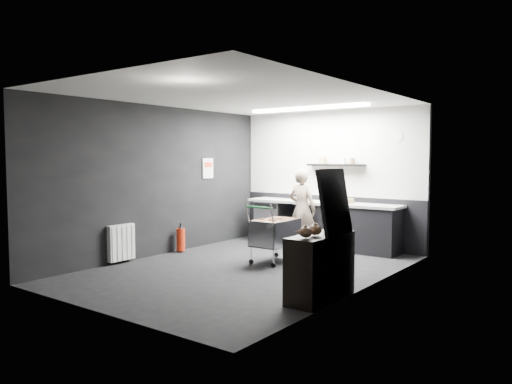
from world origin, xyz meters
The scene contains 22 objects.
floor centered at (0.00, 0.00, 0.00)m, with size 5.50×5.50×0.00m, color black.
ceiling centered at (0.00, 0.00, 2.70)m, with size 5.50×5.50×0.00m, color white.
wall_back centered at (0.00, 2.75, 1.35)m, with size 5.50×5.50×0.00m, color black.
wall_front centered at (0.00, -2.75, 1.35)m, with size 5.50×5.50×0.00m, color black.
wall_left centered at (-2.00, 0.00, 1.35)m, with size 5.50×5.50×0.00m, color black.
wall_right centered at (2.00, 0.00, 1.35)m, with size 5.50×5.50×0.00m, color black.
kitchen_wall_panel centered at (0.00, 2.73, 1.85)m, with size 3.95×0.02×1.70m, color silver.
dado_panel centered at (0.00, 2.73, 0.50)m, with size 3.95×0.02×1.00m, color black.
floating_shelf centered at (0.20, 2.62, 1.62)m, with size 1.20×0.22×0.04m, color black.
wall_clock centered at (1.40, 2.72, 2.15)m, with size 0.20×0.20×0.03m, color white.
poster centered at (-1.98, 1.30, 1.55)m, with size 0.02×0.30×0.40m, color silver.
poster_red_band centered at (-1.98, 1.30, 1.62)m, with size 0.01×0.22×0.10m, color red.
radiator centered at (-1.94, -0.90, 0.35)m, with size 0.10×0.50×0.60m, color white.
ceiling_strip centered at (0.00, 1.85, 2.67)m, with size 2.40×0.20×0.04m, color white.
prep_counter centered at (0.14, 2.42, 0.46)m, with size 3.20×0.61×0.90m.
person centered at (-0.17, 1.97, 0.78)m, with size 0.57×0.37×1.55m, color #BEAE96.
shopping_cart centered at (0.06, 0.72, 0.47)m, with size 0.53×0.89×0.98m.
sideboard centered at (1.79, -0.75, 0.52)m, with size 0.46×1.09×1.63m.
fire_extinguisher centered at (-1.85, 0.40, 0.25)m, with size 0.16×0.16×0.52m.
cardboard_box centered at (0.39, 2.37, 0.95)m, with size 0.48×0.36×0.10m, color tan.
pink_tub centered at (0.26, 2.42, 0.99)m, with size 0.18×0.18×0.18m, color white.
white_container centered at (-0.41, 2.37, 0.99)m, with size 0.21×0.16×0.18m, color white.
Camera 1 is at (4.79, -6.16, 1.77)m, focal length 35.00 mm.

